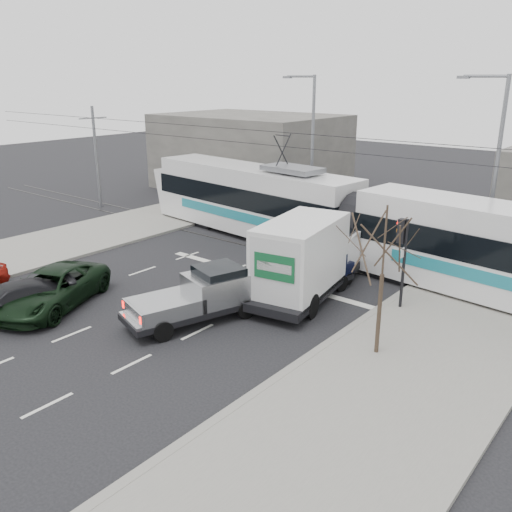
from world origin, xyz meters
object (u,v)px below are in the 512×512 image
Objects in this scene: dark_car at (11,301)px; navy_pickup at (311,272)px; street_lamp_near at (493,162)px; tram at (360,222)px; street_lamp_far at (310,141)px; silver_pickup at (203,295)px; box_truck at (307,259)px; bare_tree at (384,248)px; green_car at (51,289)px; traffic_signal at (402,244)px.

navy_pickup is at bearing 69.33° from dark_car.
street_lamp_near reaches higher than tram.
street_lamp_far is 16.43m from silver_pickup.
tram is 9.76m from silver_pickup.
street_lamp_near reaches higher than box_truck.
street_lamp_far is at bearing 134.74° from navy_pickup.
street_lamp_near is (-0.29, 11.50, 1.32)m from bare_tree.
bare_tree reaches higher than green_car.
dark_car is at bearing -140.49° from box_truck.
street_lamp_near is 1.56× the size of silver_pickup.
navy_pickup is at bearing -119.23° from street_lamp_near.
traffic_signal is 0.77× the size of dark_car.
box_truck is (7.07, -10.71, -3.41)m from street_lamp_far.
box_truck is 11.74m from dark_car.
traffic_signal is (-1.13, 4.00, -1.05)m from bare_tree.
bare_tree is 7.26m from silver_pickup.
green_car is at bearing -126.36° from street_lamp_near.
navy_pickup is at bearing 88.33° from silver_pickup.
tram reaches higher than navy_pickup.
traffic_signal is at bearing 14.02° from green_car.
street_lamp_near is 0.31× the size of tram.
silver_pickup is 1.04× the size of green_car.
street_lamp_far is at bearing 131.12° from bare_tree.
box_truck reaches higher than silver_pickup.
traffic_signal is 7.91m from street_lamp_near.
box_truck reaches higher than green_car.
bare_tree reaches higher than box_truck.
street_lamp_far is at bearing 106.13° from dark_car.
box_truck reaches higher than dark_car.
box_truck is at bearing -56.59° from street_lamp_far.
dark_car is (-7.17, -14.18, -1.42)m from tram.
silver_pickup is 6.34m from green_car.
street_lamp_far is at bearing 126.68° from silver_pickup.
traffic_signal is 0.77× the size of navy_pickup.
silver_pickup is 1.23× the size of dark_car.
dark_car is (-0.23, -1.56, -0.09)m from green_car.
dark_car is at bearing -124.28° from silver_pickup.
dark_car is at bearing -137.96° from traffic_signal.
street_lamp_far is 1.25× the size of box_truck.
street_lamp_near and street_lamp_far have the same top height.
street_lamp_near is at bearing 40.94° from tram.
silver_pickup is 0.80× the size of box_truck.
green_car is at bearing -142.10° from traffic_signal.
tram is (6.63, -5.42, -3.02)m from street_lamp_far.
street_lamp_near is 1.92× the size of navy_pickup.
street_lamp_far is at bearing 170.13° from street_lamp_near.
street_lamp_near is 1.63× the size of green_car.
street_lamp_near is at bearing 83.59° from traffic_signal.
tram is at bearing 122.53° from bare_tree.
street_lamp_far is 1.92× the size of navy_pickup.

